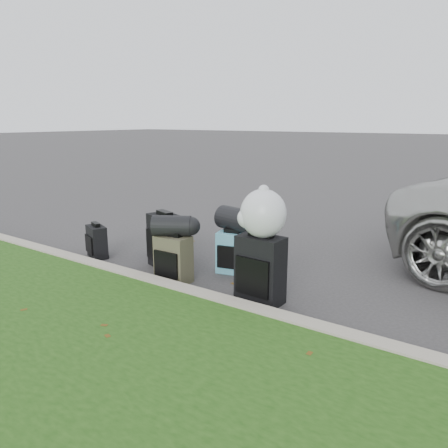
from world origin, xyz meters
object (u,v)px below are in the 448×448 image
Objects in this scene: suitcase_large_black_left at (165,241)px; tote_green at (171,231)px; suitcase_teal at (232,253)px; suitcase_small_black at (97,242)px; tote_navy at (163,243)px; suitcase_olive at (173,259)px; suitcase_large_black_right at (260,270)px.

tote_green is (-0.71, 0.89, -0.16)m from suitcase_large_black_left.
suitcase_teal is (0.82, 0.31, -0.09)m from suitcase_large_black_left.
suitcase_large_black_left is at bearing -174.10° from suitcase_teal.
suitcase_large_black_left is (1.05, 0.24, 0.12)m from suitcase_small_black.
suitcase_teal is 1.22m from tote_navy.
tote_green is (-1.15, 1.24, -0.09)m from suitcase_olive.
suitcase_olive is at bearing -20.16° from suitcase_large_black_left.
tote_green is (-2.28, 1.18, -0.17)m from suitcase_large_black_right.
suitcase_large_black_left reaches higher than suitcase_small_black.
tote_green is at bearing 146.87° from suitcase_large_black_left.
suitcase_small_black is at bearing -178.62° from suitcase_large_black_right.
suitcase_small_black is 0.90m from tote_navy.
suitcase_olive reaches higher than suitcase_teal.
suitcase_large_black_right is 2.08m from tote_navy.
tote_navy is at bearing 65.23° from suitcase_small_black.
suitcase_small_black is 1.95m from suitcase_teal.
suitcase_large_black_right reaches higher than tote_navy.
suitcase_large_black_right is at bearing 8.14° from suitcase_large_black_left.
suitcase_small_black is 1.50m from suitcase_olive.
suitcase_small_black is 1.19m from tote_green.
tote_navy is (-0.39, 0.37, -0.18)m from suitcase_large_black_left.
suitcase_small_black is at bearing -178.31° from suitcase_teal.
tote_green is (0.34, 1.14, -0.03)m from suitcase_small_black.
suitcase_small_black is 1.32× the size of tote_navy.
suitcase_large_black_left is 2.06× the size of tote_navy.
tote_green is 1.12× the size of tote_navy.
suitcase_teal is (1.88, 0.55, 0.04)m from suitcase_small_black.
suitcase_olive is (1.49, -0.11, 0.06)m from suitcase_small_black.
suitcase_large_black_right is at bearing -4.81° from tote_green.
tote_navy is at bearing 154.97° from suitcase_large_black_left.
suitcase_large_black_right is (1.13, 0.07, 0.08)m from suitcase_olive.
tote_navy is (0.66, 0.61, -0.05)m from suitcase_small_black.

